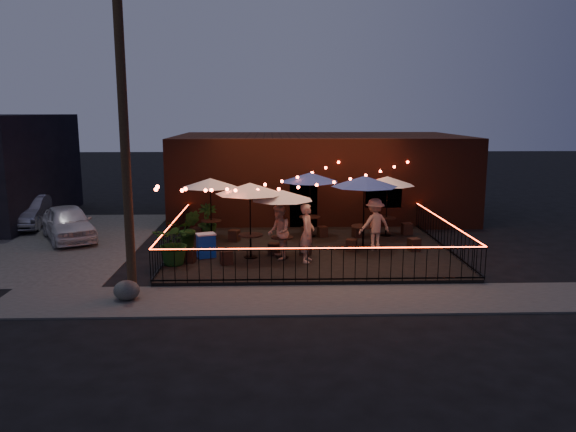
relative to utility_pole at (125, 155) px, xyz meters
name	(u,v)px	position (x,y,z in m)	size (l,w,h in m)	color
ground	(314,268)	(5.40, 2.60, -4.00)	(110.00, 110.00, 0.00)	black
patio	(310,251)	(5.40, 4.60, -3.92)	(10.00, 8.00, 0.15)	black
sidewalk	(323,299)	(5.40, -0.65, -3.98)	(18.00, 2.50, 0.05)	#3C3937
parking_lot	(5,243)	(-6.60, 6.60, -3.99)	(11.00, 12.00, 0.02)	#3C3937
brick_building	(319,175)	(6.40, 12.59, -2.00)	(14.00, 8.00, 4.00)	#3D1A10
utility_pole	(125,155)	(0.00, 0.00, 0.00)	(0.26, 0.26, 8.00)	#352215
fence_front	(319,265)	(5.40, 0.60, -3.34)	(10.00, 0.04, 1.04)	black
fence_left	(173,237)	(0.40, 4.60, -3.34)	(0.04, 8.00, 1.04)	black
fence_right	(445,235)	(10.40, 4.60, -3.34)	(0.04, 8.00, 1.04)	black
festoon_lights	(283,187)	(4.39, 4.30, -1.48)	(10.02, 8.72, 1.32)	#FF361F
cafe_table_0	(250,189)	(3.26, 3.49, -1.46)	(2.47, 2.47, 2.62)	black
cafe_table_1	(210,184)	(1.60, 6.43, -1.63)	(2.24, 2.24, 2.43)	black
cafe_table_2	(282,196)	(4.36, 3.43, -1.68)	(2.84, 2.84, 2.37)	black
cafe_table_3	(310,178)	(5.55, 6.86, -1.48)	(2.92, 2.92, 2.60)	black
cafe_table_4	(364,182)	(7.39, 4.73, -1.38)	(2.59, 2.59, 2.70)	black
cafe_table_5	(387,182)	(8.67, 6.81, -1.62)	(2.82, 2.82, 2.44)	black
bistro_chair_0	(189,256)	(1.21, 2.93, -3.63)	(0.37, 0.37, 0.43)	black
bistro_chair_1	(226,257)	(2.48, 2.65, -3.62)	(0.39, 0.39, 0.47)	black
bistro_chair_2	(198,233)	(1.04, 6.51, -3.62)	(0.38, 0.38, 0.45)	black
bistro_chair_3	(234,236)	(2.53, 6.01, -3.63)	(0.37, 0.37, 0.44)	black
bistro_chair_4	(274,249)	(4.07, 3.90, -3.65)	(0.34, 0.34, 0.40)	black
bistro_chair_5	(306,249)	(5.19, 3.79, -3.64)	(0.36, 0.36, 0.42)	black
bistro_chair_6	(307,233)	(5.41, 6.50, -3.63)	(0.37, 0.37, 0.44)	black
bistro_chair_7	(322,232)	(6.05, 6.66, -3.64)	(0.36, 0.36, 0.43)	black
bistro_chair_8	(352,245)	(6.90, 4.30, -3.63)	(0.36, 0.36, 0.43)	black
bistro_chair_9	(414,245)	(9.19, 4.27, -3.62)	(0.39, 0.39, 0.46)	black
bistro_chair_10	(358,231)	(7.49, 6.58, -3.62)	(0.39, 0.39, 0.47)	black
bistro_chair_11	(407,229)	(9.58, 6.99, -3.61)	(0.40, 0.40, 0.48)	black
patron_a	(307,233)	(5.18, 2.90, -2.86)	(0.72, 0.47, 1.98)	beige
patron_b	(279,232)	(4.24, 3.28, -2.90)	(0.92, 0.72, 1.90)	#D4A48E
patron_c	(375,224)	(7.76, 4.51, -2.90)	(1.23, 0.71, 1.90)	tan
potted_shrub_a	(175,242)	(0.80, 2.68, -3.09)	(1.38, 1.19, 1.53)	#183F14
potted_shrub_b	(190,229)	(0.92, 5.12, -3.15)	(0.77, 0.62, 1.40)	#1B3811
potted_shrub_c	(207,221)	(1.40, 6.75, -3.17)	(0.76, 0.76, 1.36)	#0E3D0F
cooler	(206,245)	(1.71, 3.57, -3.42)	(0.76, 0.65, 0.85)	#103DC1
boulder	(127,290)	(-0.02, -0.56, -3.69)	(0.80, 0.68, 0.63)	#41413D
car_white	(68,223)	(-4.26, 7.11, -3.29)	(1.67, 4.14, 1.41)	white
car_silver	(28,212)	(-7.03, 9.84, -3.30)	(1.48, 4.25, 1.40)	gray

